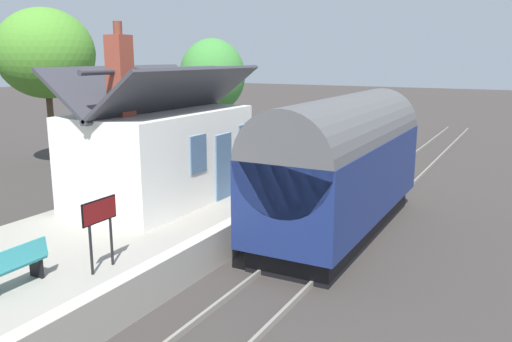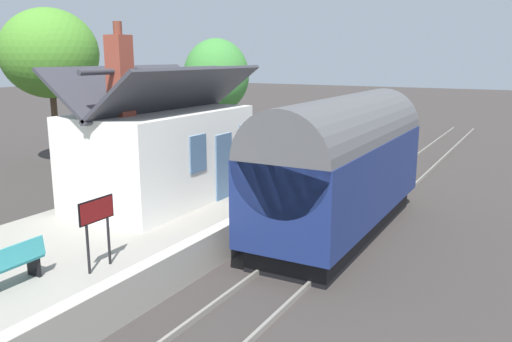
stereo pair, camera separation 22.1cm
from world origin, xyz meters
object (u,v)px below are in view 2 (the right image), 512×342
object	(u,v)px
station_building	(162,151)
bench_platform_end	(334,139)
train	(342,165)
tree_behind_building	(50,54)
planter_under_sign	(276,158)
station_sign_board	(97,216)
bench_by_lamp	(11,264)
tree_far_right	(217,76)
bench_near_building	(306,149)

from	to	relation	value
station_building	bench_platform_end	size ratio (longest dim) A/B	4.51
train	bench_platform_end	size ratio (longest dim) A/B	6.41
train	tree_behind_building	xyz separation A→B (m)	(3.18, 16.47, 3.39)
station_building	planter_under_sign	world-z (taller)	station_building
station_sign_board	bench_by_lamp	bearing A→B (deg)	150.23
bench_by_lamp	planter_under_sign	bearing A→B (deg)	2.39
bench_platform_end	tree_behind_building	world-z (taller)	tree_behind_building
train	tree_behind_building	distance (m)	17.11
tree_behind_building	tree_far_right	xyz separation A→B (m)	(10.27, -3.12, -1.35)
planter_under_sign	tree_far_right	world-z (taller)	tree_far_right
station_building	tree_far_right	size ratio (longest dim) A/B	0.96
station_sign_board	tree_behind_building	world-z (taller)	tree_behind_building
bench_platform_end	bench_near_building	world-z (taller)	same
bench_near_building	station_building	bearing A→B (deg)	171.04
tree_behind_building	train	bearing A→B (deg)	-100.94
tree_far_right	station_building	bearing A→B (deg)	-152.52
bench_by_lamp	train	bearing A→B (deg)	-22.28
train	station_sign_board	world-z (taller)	train
planter_under_sign	station_sign_board	size ratio (longest dim) A/B	0.53
train	planter_under_sign	xyz separation A→B (m)	(3.84, 4.18, -0.81)
planter_under_sign	tree_far_right	xyz separation A→B (m)	(9.62, 9.17, 2.85)
station_building	station_sign_board	bearing A→B (deg)	-155.21
station_building	bench_by_lamp	bearing A→B (deg)	-167.16
bench_by_lamp	tree_behind_building	distance (m)	18.10
planter_under_sign	bench_by_lamp	bearing A→B (deg)	-177.61
bench_near_building	tree_far_right	xyz separation A→B (m)	(7.38, 9.50, 2.79)
bench_platform_end	station_sign_board	xyz separation A→B (m)	(-16.72, -0.92, 0.71)
station_building	bench_platform_end	distance (m)	11.73
tree_behind_building	tree_far_right	size ratio (longest dim) A/B	1.18
bench_by_lamp	station_sign_board	size ratio (longest dim) A/B	0.89
station_building	bench_by_lamp	distance (m)	6.89
station_building	bench_platform_end	world-z (taller)	station_building
bench_platform_end	train	bearing A→B (deg)	-158.24
bench_by_lamp	tree_behind_building	xyz separation A→B (m)	(12.09, 12.82, 4.14)
station_sign_board	tree_behind_building	bearing A→B (deg)	52.24
bench_platform_end	bench_near_building	xyz separation A→B (m)	(-3.24, 0.13, 0.00)
bench_near_building	bench_by_lamp	world-z (taller)	same
bench_platform_end	tree_behind_building	size ratio (longest dim) A/B	0.18
station_building	tree_far_right	xyz separation A→B (m)	(15.74, 8.19, 1.71)
bench_platform_end	bench_by_lamp	distance (m)	18.22
planter_under_sign	station_building	bearing A→B (deg)	170.91
bench_by_lamp	station_sign_board	xyz separation A→B (m)	(1.50, -0.86, 0.71)
planter_under_sign	bench_near_building	bearing A→B (deg)	-8.60
train	bench_platform_end	distance (m)	10.05
bench_platform_end	tree_far_right	distance (m)	10.85
bench_platform_end	planter_under_sign	size ratio (longest dim) A/B	1.70
bench_by_lamp	station_sign_board	distance (m)	1.87
station_building	bench_platform_end	xyz separation A→B (m)	(11.59, -1.45, -1.09)
bench_near_building	tree_behind_building	bearing A→B (deg)	102.90
tree_behind_building	station_sign_board	bearing A→B (deg)	-127.76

